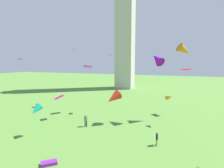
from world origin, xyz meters
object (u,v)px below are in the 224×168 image
object	(u,v)px
kite_bundle_1	(49,163)
kite_flying_8	(22,59)
kite_flying_6	(186,69)
person_2	(157,138)
kite_flying_0	(169,97)
kite_flying_9	(73,50)
person_1	(86,120)
kite_flying_2	(88,66)
kite_flying_10	(111,55)
kite_flying_7	(157,59)
kite_flying_11	(36,110)
kite_flying_3	(113,98)
monument_obelisk	(125,5)
kite_flying_5	(59,97)
kite_flying_4	(184,50)

from	to	relation	value
kite_bundle_1	kite_flying_8	bearing A→B (deg)	144.16
kite_bundle_1	kite_flying_6	bearing A→B (deg)	61.24
person_2	kite_flying_0	size ratio (longest dim) A/B	1.15
person_2	kite_flying_9	xyz separation A→B (m)	(-19.27, 13.83, 11.20)
kite_bundle_1	person_1	bearing A→B (deg)	98.31
kite_flying_2	kite_flying_10	xyz separation A→B (m)	(4.05, 1.60, 2.08)
kite_flying_7	kite_flying_11	distance (m)	19.48
person_1	kite_flying_9	xyz separation A→B (m)	(-8.58, 11.08, 11.10)
kite_flying_6	kite_flying_9	world-z (taller)	kite_flying_9
kite_flying_0	kite_flying_2	world-z (taller)	kite_flying_2
kite_flying_3	kite_flying_0	bearing A→B (deg)	48.26
kite_flying_7	monument_obelisk	bearing A→B (deg)	-110.12
kite_flying_6	kite_flying_7	distance (m)	7.62
kite_flying_11	person_1	bearing A→B (deg)	59.00
kite_flying_6	kite_flying_3	bearing A→B (deg)	-91.87
kite_flying_2	kite_flying_8	world-z (taller)	kite_flying_8
person_1	kite_flying_11	size ratio (longest dim) A/B	0.96
person_2	kite_flying_0	world-z (taller)	kite_flying_0
kite_flying_0	kite_flying_7	xyz separation A→B (m)	(-2.21, 2.11, 5.70)
person_1	kite_flying_6	xyz separation A→B (m)	(14.06, 12.57, 7.24)
person_2	kite_flying_0	xyz separation A→B (m)	(0.91, 7.48, 3.48)
kite_flying_8	kite_bundle_1	world-z (taller)	kite_flying_8
kite_flying_7	kite_bundle_1	xyz separation A→B (m)	(-7.88, -17.14, -9.93)
monument_obelisk	person_1	xyz separation A→B (m)	(5.29, -39.75, -27.55)
person_1	kite_flying_6	bearing A→B (deg)	69.77
kite_flying_5	kite_bundle_1	distance (m)	14.77
monument_obelisk	kite_flying_5	world-z (taller)	monument_obelisk
person_1	kite_flying_9	size ratio (longest dim) A/B	1.44
kite_flying_4	kite_bundle_1	size ratio (longest dim) A/B	2.08
person_2	kite_flying_10	xyz separation A→B (m)	(-10.06, 11.99, 9.92)
kite_flying_0	kite_flying_6	size ratio (longest dim) A/B	0.71
kite_flying_6	kite_flying_7	xyz separation A→B (m)	(-4.68, -5.73, 1.83)
kite_flying_5	kite_flying_6	world-z (taller)	kite_flying_6
person_2	kite_flying_10	distance (m)	18.53
kite_flying_8	kite_flying_9	distance (m)	14.39
kite_flying_7	kite_bundle_1	world-z (taller)	kite_flying_7
kite_flying_10	kite_flying_2	bearing A→B (deg)	97.70
kite_flying_0	kite_flying_5	world-z (taller)	kite_flying_0
monument_obelisk	kite_flying_8	bearing A→B (deg)	-94.14
monument_obelisk	kite_bundle_1	bearing A→B (deg)	-82.27
kite_flying_10	kite_flying_11	size ratio (longest dim) A/B	0.64
kite_flying_2	kite_flying_11	bearing A→B (deg)	-147.50
kite_flying_3	kite_flying_10	world-z (taller)	kite_flying_10
person_2	kite_flying_3	world-z (taller)	kite_flying_3
monument_obelisk	kite_flying_5	size ratio (longest dim) A/B	31.22
kite_flying_9	kite_flying_11	xyz separation A→B (m)	(4.26, -16.43, -8.60)
kite_flying_7	kite_bundle_1	distance (m)	21.32
kite_flying_6	kite_bundle_1	bearing A→B (deg)	-74.09
person_2	kite_flying_5	size ratio (longest dim) A/B	0.88
kite_flying_2	kite_flying_5	size ratio (longest dim) A/B	1.05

